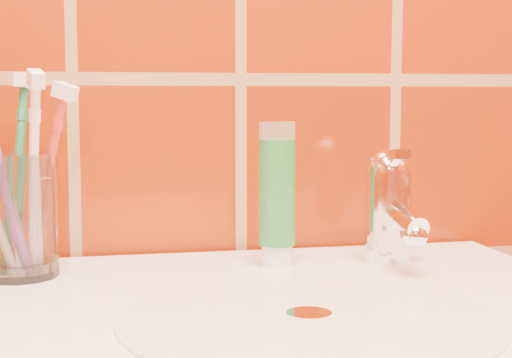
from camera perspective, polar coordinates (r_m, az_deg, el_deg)
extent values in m
cylinder|color=silver|center=(0.62, 3.88, -10.00)|extent=(0.30, 0.30, 0.00)
cylinder|color=white|center=(0.62, 3.89, -9.82)|extent=(0.04, 0.04, 0.00)
cylinder|color=white|center=(0.78, -16.90, -2.55)|extent=(0.08, 0.08, 0.12)
cylinder|color=white|center=(0.81, 1.53, -5.54)|extent=(0.03, 0.03, 0.02)
cylinder|color=#196B2C|center=(0.80, 1.54, -0.97)|extent=(0.04, 0.04, 0.11)
cube|color=beige|center=(0.79, 1.56, 3.55)|extent=(0.04, 0.00, 0.02)
cylinder|color=white|center=(0.82, 9.55, -2.81)|extent=(0.05, 0.05, 0.09)
sphere|color=white|center=(0.82, 9.60, 0.48)|extent=(0.05, 0.05, 0.05)
cylinder|color=white|center=(0.79, 10.56, -2.68)|extent=(0.02, 0.09, 0.03)
cube|color=white|center=(0.81, 9.93, 1.67)|extent=(0.02, 0.06, 0.01)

